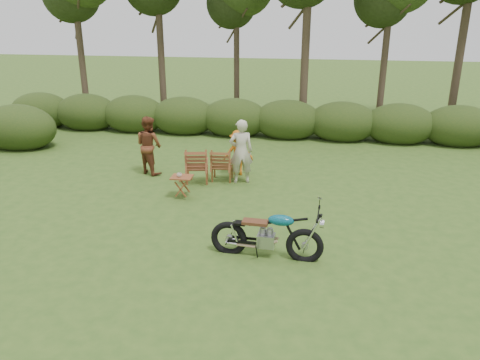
% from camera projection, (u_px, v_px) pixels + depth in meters
% --- Properties ---
extents(ground, '(80.00, 80.00, 0.00)m').
position_uv_depth(ground, '(251.00, 250.00, 9.22)').
color(ground, '#304F1A').
rests_on(ground, ground).
extents(tree_line, '(22.52, 11.62, 8.14)m').
position_uv_depth(tree_line, '(306.00, 30.00, 16.87)').
color(tree_line, '#382C1E').
rests_on(tree_line, ground).
extents(motorcycle, '(2.08, 0.87, 1.17)m').
position_uv_depth(motorcycle, '(266.00, 256.00, 9.00)').
color(motorcycle, '#0C869E').
rests_on(motorcycle, ground).
extents(lawn_chair_right, '(0.67, 0.67, 0.91)m').
position_uv_depth(lawn_chair_right, '(222.00, 180.00, 13.05)').
color(lawn_chair_right, brown).
rests_on(lawn_chair_right, ground).
extents(lawn_chair_left, '(0.80, 0.80, 0.98)m').
position_uv_depth(lawn_chair_left, '(198.00, 182.00, 12.90)').
color(lawn_chair_left, brown).
rests_on(lawn_chair_left, ground).
extents(side_table, '(0.55, 0.47, 0.56)m').
position_uv_depth(side_table, '(182.00, 187.00, 11.75)').
color(side_table, brown).
rests_on(side_table, ground).
extents(cup, '(0.13, 0.13, 0.10)m').
position_uv_depth(cup, '(179.00, 175.00, 11.61)').
color(cup, beige).
rests_on(cup, side_table).
extents(adult_a, '(0.73, 0.59, 1.76)m').
position_uv_depth(adult_a, '(241.00, 182.00, 12.89)').
color(adult_a, '#BCB69B').
rests_on(adult_a, ground).
extents(adult_b, '(1.02, 0.95, 1.67)m').
position_uv_depth(adult_b, '(151.00, 173.00, 13.64)').
color(adult_b, brown).
rests_on(adult_b, ground).
extents(child, '(0.93, 0.65, 1.31)m').
position_uv_depth(child, '(238.00, 174.00, 13.50)').
color(child, '#B95C11').
rests_on(child, ground).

